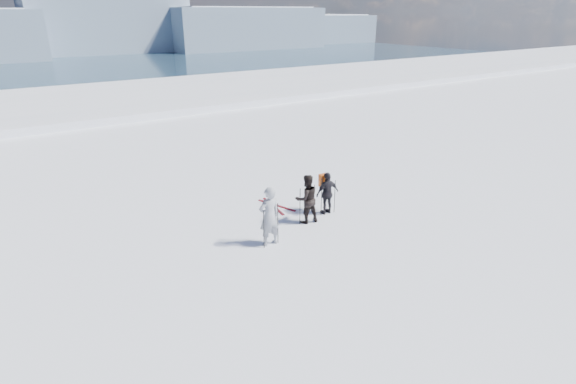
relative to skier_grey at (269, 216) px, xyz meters
name	(u,v)px	position (x,y,z in m)	size (l,w,h in m)	color
lake_basin	(124,180)	(1.82, 26.60, -7.44)	(820.00, 820.00, 71.62)	white
far_mountain_range	(25,29)	(31.42, 451.39, -8.13)	(770.00, 110.00, 53.00)	slate
skier_grey	(269,216)	(0.00, 0.00, 0.00)	(0.68, 0.45, 1.88)	#9498A2
skier_dark	(307,199)	(1.86, 0.67, -0.10)	(0.82, 0.64, 1.68)	black
skier_pack	(327,193)	(2.87, 0.83, -0.18)	(0.89, 0.37, 1.52)	black
backpack	(324,164)	(2.88, 1.08, 0.80)	(0.32, 0.18, 0.44)	#C54C12
ski_poles	(304,208)	(1.58, 0.44, -0.30)	(3.41, 0.93, 1.36)	black
skis_loose	(275,206)	(1.67, 2.36, -0.92)	(0.66, 1.70, 0.03)	black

